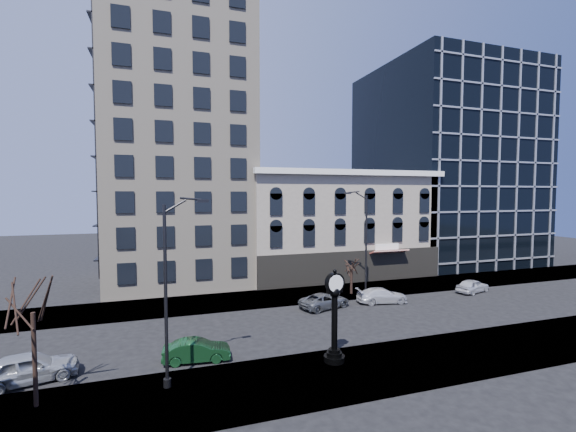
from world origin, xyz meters
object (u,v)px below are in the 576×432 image
object	(u,v)px
street_clock	(334,320)
street_lamp_near	(180,241)
car_near_b	(197,350)
car_near_a	(29,368)

from	to	relation	value
street_clock	street_lamp_near	xyz separation A→B (m)	(-8.56, 0.01, 4.91)
street_lamp_near	car_near_b	size ratio (longest dim) A/B	2.50
street_lamp_near	car_near_b	distance (m)	7.44
street_clock	car_near_b	xyz separation A→B (m)	(-7.56, 2.79, -1.92)
street_clock	car_near_a	xyz separation A→B (m)	(-16.12, 2.91, -1.77)
street_lamp_near	car_near_b	world-z (taller)	street_lamp_near
street_lamp_near	car_near_a	world-z (taller)	street_lamp_near
street_clock	street_lamp_near	size ratio (longest dim) A/B	0.55
car_near_a	car_near_b	xyz separation A→B (m)	(8.56, -0.11, -0.15)
street_clock	car_near_a	distance (m)	16.47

